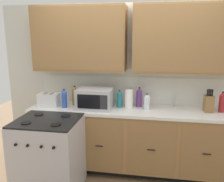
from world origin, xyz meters
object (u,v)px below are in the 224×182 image
bottle_amber (75,96)px  knife_block (209,103)px  microwave (95,98)px  bottle_teal (119,99)px  bottle_clear (147,102)px  paper_towel_roll (129,99)px  bottle_red (222,102)px  bottle_violet (139,97)px  bottle_blue (64,98)px  stove_range (49,155)px  toaster (49,100)px

bottle_amber → knife_block: bearing=-0.8°
microwave → bottle_teal: bearing=18.2°
microwave → bottle_teal: microwave is taller
bottle_clear → bottle_teal: size_ratio=0.91×
bottle_clear → paper_towel_roll: bearing=169.7°
bottle_red → bottle_amber: bottle_amber is taller
bottle_violet → bottle_red: 1.10m
bottle_violet → bottle_blue: 1.06m
stove_range → paper_towel_roll: size_ratio=3.65×
stove_range → bottle_blue: bottle_blue is taller
bottle_clear → bottle_amber: 1.05m
toaster → knife_block: (2.20, 0.11, 0.02)m
knife_block → bottle_amber: (-1.85, 0.03, 0.03)m
bottle_blue → bottle_teal: bottle_blue is taller
microwave → toaster: size_ratio=1.71×
microwave → toaster: microwave is taller
paper_towel_roll → bottle_violet: (0.14, 0.09, 0.01)m
paper_towel_roll → bottle_amber: size_ratio=0.90×
stove_range → bottle_red: bottle_red is taller
knife_block → bottle_clear: bearing=-178.1°
bottle_violet → bottle_teal: size_ratio=1.13×
paper_towel_roll → bottle_violet: 0.17m
stove_range → bottle_violet: 1.44m
bottle_clear → bottle_teal: (-0.39, 0.05, 0.01)m
bottle_clear → microwave: bearing=-175.4°
bottle_clear → toaster: bearing=-176.7°
stove_range → bottle_amber: bottle_amber is taller
bottle_clear → bottle_violet: bearing=130.1°
stove_range → toaster: bearing=111.3°
toaster → bottle_red: bottle_red is taller
bottle_violet → bottle_blue: bottle_violet is taller
knife_block → bottle_amber: 1.85m
toaster → bottle_violet: size_ratio=0.99×
bottle_red → stove_range: bearing=-162.4°
bottle_teal → bottle_red: bearing=-0.1°
toaster → bottle_blue: (0.24, -0.01, 0.03)m
toaster → paper_towel_roll: bearing=6.3°
stove_range → bottle_red: (2.15, 0.68, 0.60)m
toaster → bottle_clear: (1.39, 0.08, 0.02)m
bottle_blue → bottle_amber: (0.11, 0.14, 0.01)m
bottle_violet → toaster: bearing=-170.4°
paper_towel_roll → bottle_violet: bottle_violet is taller
paper_towel_roll → bottle_clear: bearing=-10.3°
stove_range → paper_towel_roll: (0.92, 0.68, 0.59)m
stove_range → toaster: toaster is taller
toaster → bottle_amber: bearing=21.2°
microwave → toaster: bearing=-178.1°
microwave → bottle_amber: size_ratio=1.67×
microwave → paper_towel_roll: microwave is taller
bottle_blue → bottle_teal: size_ratio=1.07×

